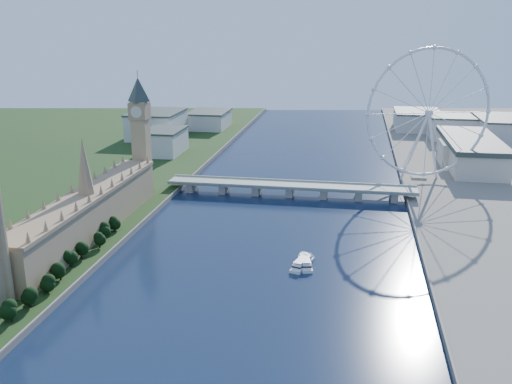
# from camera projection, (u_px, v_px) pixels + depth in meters

# --- Properties ---
(tree_row) EXTENTS (7.65, 215.65, 19.11)m
(tree_row) POSITION_uv_depth(u_px,v_px,m) (36.00, 288.00, 309.43)
(tree_row) COLOR black
(tree_row) RESTS_ON ground
(parliament_range) EXTENTS (24.00, 200.00, 70.00)m
(parliament_range) POSITION_uv_depth(u_px,v_px,m) (88.00, 214.00, 399.75)
(parliament_range) COLOR tan
(parliament_range) RESTS_ON ground
(big_ben) EXTENTS (20.02, 20.02, 110.00)m
(big_ben) POSITION_uv_depth(u_px,v_px,m) (140.00, 121.00, 488.03)
(big_ben) COLOR tan
(big_ben) RESTS_ON ground
(westminster_bridge) EXTENTS (220.00, 22.00, 9.50)m
(westminster_bridge) POSITION_uv_depth(u_px,v_px,m) (290.00, 188.00, 505.01)
(westminster_bridge) COLOR gray
(westminster_bridge) RESTS_ON ground
(london_eye) EXTENTS (113.60, 39.12, 124.30)m
(london_eye) POSITION_uv_depth(u_px,v_px,m) (429.00, 113.00, 520.06)
(london_eye) COLOR silver
(london_eye) RESTS_ON ground
(county_hall) EXTENTS (54.00, 144.00, 35.00)m
(county_hall) POSITION_uv_depth(u_px,v_px,m) (469.00, 168.00, 601.10)
(county_hall) COLOR beige
(county_hall) RESTS_ON ground
(city_skyline) EXTENTS (505.00, 280.00, 32.00)m
(city_skyline) POSITION_uv_depth(u_px,v_px,m) (343.00, 127.00, 741.28)
(city_skyline) COLOR beige
(city_skyline) RESTS_ON ground
(tour_boat_near) EXTENTS (12.39, 27.75, 5.92)m
(tour_boat_near) POSITION_uv_depth(u_px,v_px,m) (305.00, 266.00, 359.34)
(tour_boat_near) COLOR silver
(tour_boat_near) RESTS_ON ground
(tour_boat_far) EXTENTS (14.58, 28.37, 6.06)m
(tour_boat_far) POSITION_uv_depth(u_px,v_px,m) (302.00, 267.00, 357.84)
(tour_boat_far) COLOR white
(tour_boat_far) RESTS_ON ground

